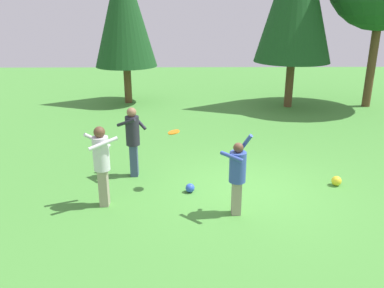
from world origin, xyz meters
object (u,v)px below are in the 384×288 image
Objects in this scene: person_catcher at (133,136)px; ball_yellow at (336,181)px; person_thrower at (237,173)px; ball_blue at (190,188)px; person_bystander at (102,160)px; frisbee at (174,132)px; tree_left at (124,10)px.

person_catcher is 5.08m from ball_yellow.
person_thrower is 1.61m from ball_blue.
person_thrower is at bearing -152.92° from ball_yellow.
person_catcher is 1.65m from person_bystander.
person_thrower is 5.73× the size of frisbee.
ball_yellow is at bearing 27.27° from person_catcher.
ball_blue is (0.37, -0.25, -1.28)m from frisbee.
ball_blue is 0.03× the size of tree_left.
frisbee is 1.42× the size of ball_blue.
ball_blue is (-0.95, 1.01, -0.82)m from person_thrower.
frisbee is at bearing 0.00° from person_catcher.
ball_yellow is 11.47m from tree_left.
person_catcher is at bearing 44.23° from person_bystander.
person_catcher is at bearing 145.08° from frisbee.
person_bystander is (-2.81, 0.40, 0.14)m from person_thrower.
person_thrower is at bearing -38.08° from person_bystander.
tree_left is (-1.27, 8.17, 2.91)m from person_catcher.
person_catcher is 1.00× the size of person_bystander.
person_catcher reaches higher than ball_yellow.
person_thrower is 3.09m from person_catcher.
person_thrower is 2.84m from person_bystander.
ball_yellow is (4.95, -0.66, -0.95)m from person_catcher.
person_catcher is at bearing 3.63° from person_thrower.
person_thrower is at bearing -5.22° from person_catcher.
person_bystander is at bearing -85.17° from tree_left.
person_catcher is 7.50× the size of ball_yellow.
person_catcher is 5.95× the size of frisbee.
tree_left is (-3.63, 10.16, 3.05)m from person_thrower.
person_bystander is 5.55m from ball_yellow.
person_bystander reaches higher than ball_yellow.
frisbee is at bearing -0.00° from person_bystander.
person_catcher is at bearing 172.35° from ball_yellow.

